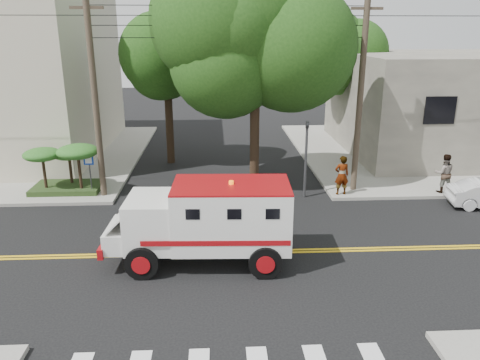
{
  "coord_description": "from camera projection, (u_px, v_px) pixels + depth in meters",
  "views": [
    {
      "loc": [
        -0.3,
        -14.96,
        7.53
      ],
      "look_at": [
        0.65,
        3.41,
        1.6
      ],
      "focal_mm": 35.0,
      "sensor_mm": 36.0,
      "label": 1
    }
  ],
  "objects": [
    {
      "name": "building_right",
      "position": [
        457.0,
        102.0,
        29.62
      ],
      "size": [
        14.0,
        12.0,
        6.0
      ],
      "primitive_type": "cube",
      "color": "#635E55",
      "rests_on": "sidewalk_ne"
    },
    {
      "name": "traffic_signal",
      "position": [
        306.0,
        151.0,
        21.37
      ],
      "size": [
        0.15,
        0.18,
        3.6
      ],
      "color": "#3F3F42",
      "rests_on": "ground"
    },
    {
      "name": "tree_right",
      "position": [
        357.0,
        53.0,
        30.1
      ],
      "size": [
        4.8,
        4.5,
        8.2
      ],
      "color": "black",
      "rests_on": "ground"
    },
    {
      "name": "armored_truck",
      "position": [
        207.0,
        219.0,
        15.43
      ],
      "size": [
        6.2,
        2.69,
        2.78
      ],
      "rotation": [
        0.0,
        0.0,
        -0.04
      ],
      "color": "silver",
      "rests_on": "ground"
    },
    {
      "name": "tree_main",
      "position": [
        266.0,
        37.0,
        20.33
      ],
      "size": [
        6.08,
        5.7,
        9.85
      ],
      "color": "black",
      "rests_on": "ground"
    },
    {
      "name": "utility_pole_right",
      "position": [
        360.0,
        99.0,
        21.36
      ],
      "size": [
        0.28,
        0.28,
        9.0
      ],
      "primitive_type": "cylinder",
      "color": "#382D23",
      "rests_on": "ground"
    },
    {
      "name": "accessibility_sign",
      "position": [
        90.0,
        169.0,
        21.68
      ],
      "size": [
        0.45,
        0.1,
        2.02
      ],
      "color": "#3F3F42",
      "rests_on": "ground"
    },
    {
      "name": "sidewalk_ne",
      "position": [
        431.0,
        151.0,
        30.02
      ],
      "size": [
        17.0,
        17.0,
        0.15
      ],
      "primitive_type": "cube",
      "color": "gray",
      "rests_on": "ground"
    },
    {
      "name": "pedestrian_b",
      "position": [
        444.0,
        173.0,
        21.99
      ],
      "size": [
        1.01,
        0.85,
        1.86
      ],
      "primitive_type": "imported",
      "rotation": [
        0.0,
        0.0,
        2.97
      ],
      "color": "gray",
      "rests_on": "sidewalk_ne"
    },
    {
      "name": "sidewalk_nw",
      "position": [
        1.0,
        157.0,
        28.68
      ],
      "size": [
        17.0,
        17.0,
        0.15
      ],
      "primitive_type": "cube",
      "color": "gray",
      "rests_on": "ground"
    },
    {
      "name": "pedestrian_a",
      "position": [
        342.0,
        175.0,
        21.71
      ],
      "size": [
        0.71,
        0.5,
        1.86
      ],
      "primitive_type": "imported",
      "rotation": [
        0.0,
        0.0,
        3.22
      ],
      "color": "gray",
      "rests_on": "sidewalk_ne"
    },
    {
      "name": "ground",
      "position": [
        227.0,
        253.0,
        16.54
      ],
      "size": [
        100.0,
        100.0,
        0.0
      ],
      "primitive_type": "plane",
      "color": "black",
      "rests_on": "ground"
    },
    {
      "name": "palm_planter",
      "position": [
        65.0,
        161.0,
        21.96
      ],
      "size": [
        3.52,
        2.63,
        2.36
      ],
      "color": "#1E3314",
      "rests_on": "sidewalk_nw"
    },
    {
      "name": "tree_left",
      "position": [
        172.0,
        64.0,
        25.85
      ],
      "size": [
        4.48,
        4.2,
        7.7
      ],
      "color": "black",
      "rests_on": "ground"
    },
    {
      "name": "utility_pole_left",
      "position": [
        95.0,
        102.0,
        20.59
      ],
      "size": [
        0.28,
        0.28,
        9.0
      ],
      "primitive_type": "cylinder",
      "color": "#382D23",
      "rests_on": "ground"
    }
  ]
}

